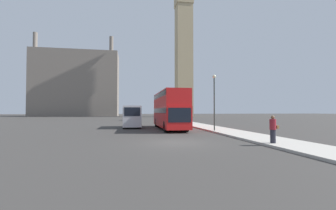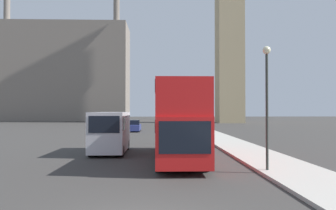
{
  "view_description": "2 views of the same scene",
  "coord_description": "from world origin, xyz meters",
  "px_view_note": "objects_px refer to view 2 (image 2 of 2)",
  "views": [
    {
      "loc": [
        -2.99,
        -14.74,
        2.1
      ],
      "look_at": [
        1.57,
        11.87,
        2.82
      ],
      "focal_mm": 24.0,
      "sensor_mm": 36.0,
      "label": 1
    },
    {
      "loc": [
        0.46,
        -7.96,
        2.82
      ],
      "look_at": [
        1.31,
        18.82,
        3.29
      ],
      "focal_mm": 35.0,
      "sensor_mm": 36.0,
      "label": 2
    }
  ],
  "objects_px": {
    "red_double_decker_bus": "(177,118)",
    "parked_sedan": "(133,126)",
    "street_lamp": "(267,88)",
    "white_van": "(110,131)"
  },
  "relations": [
    {
      "from": "red_double_decker_bus",
      "to": "street_lamp",
      "type": "distance_m",
      "value": 5.98
    },
    {
      "from": "red_double_decker_bus",
      "to": "white_van",
      "type": "distance_m",
      "value": 5.23
    },
    {
      "from": "street_lamp",
      "to": "parked_sedan",
      "type": "relative_size",
      "value": 1.17
    },
    {
      "from": "white_van",
      "to": "street_lamp",
      "type": "height_order",
      "value": "street_lamp"
    },
    {
      "from": "red_double_decker_bus",
      "to": "white_van",
      "type": "bearing_deg",
      "value": 146.44
    },
    {
      "from": "street_lamp",
      "to": "red_double_decker_bus",
      "type": "bearing_deg",
      "value": 131.28
    },
    {
      "from": "red_double_decker_bus",
      "to": "street_lamp",
      "type": "xyz_separation_m",
      "value": [
        3.82,
        -4.36,
        1.45
      ]
    },
    {
      "from": "parked_sedan",
      "to": "white_van",
      "type": "bearing_deg",
      "value": -89.63
    },
    {
      "from": "red_double_decker_bus",
      "to": "street_lamp",
      "type": "bearing_deg",
      "value": -48.72
    },
    {
      "from": "red_double_decker_bus",
      "to": "parked_sedan",
      "type": "xyz_separation_m",
      "value": [
        -4.44,
        25.81,
        -1.69
      ]
    }
  ]
}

